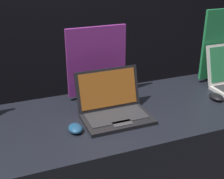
{
  "coord_description": "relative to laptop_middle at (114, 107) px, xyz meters",
  "views": [
    {
      "loc": [
        -0.53,
        -1.05,
        1.76
      ],
      "look_at": [
        0.01,
        0.34,
        1.09
      ],
      "focal_mm": 50.0,
      "sensor_mm": 36.0,
      "label": 1
    }
  ],
  "objects": [
    {
      "name": "mouse_back",
      "position": [
        0.65,
        -0.03,
        -0.04
      ],
      "size": [
        0.07,
        0.11,
        0.03
      ],
      "color": "black",
      "rests_on": "display_counter"
    },
    {
      "name": "laptop_middle",
      "position": [
        0.0,
        0.0,
        0.0
      ],
      "size": [
        0.36,
        0.29,
        0.24
      ],
      "color": "black",
      "rests_on": "display_counter"
    },
    {
      "name": "promo_stand_middle",
      "position": [
        0.0,
        0.27,
        0.15
      ],
      "size": [
        0.36,
        0.07,
        0.43
      ],
      "color": "black",
      "rests_on": "display_counter"
    },
    {
      "name": "mouse_middle",
      "position": [
        -0.23,
        -0.08,
        -0.04
      ],
      "size": [
        0.07,
        0.09,
        0.04
      ],
      "color": "navy",
      "rests_on": "display_counter"
    }
  ]
}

